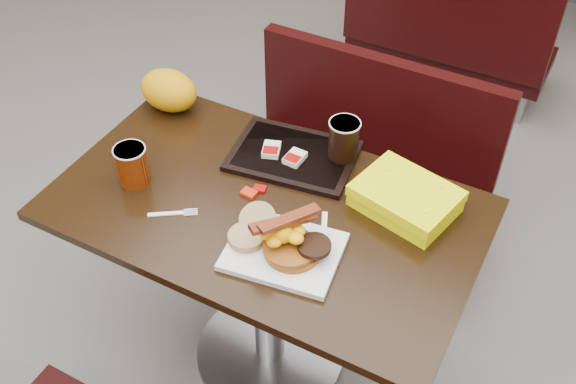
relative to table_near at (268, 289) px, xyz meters
The scene contains 22 objects.
floor 0.38m from the table_near, ahead, with size 6.00×7.00×0.01m, color gray.
table_near is the anchor object (origin of this frame).
bench_near_n 0.70m from the table_near, 90.00° to the left, with size 1.00×0.46×0.72m, color black, non-canonical shape.
bench_far_s 1.90m from the table_near, 90.00° to the left, with size 1.00×0.46×0.72m, color black, non-canonical shape.
platter 0.43m from the table_near, 45.62° to the right, with size 0.29×0.23×0.02m, color white.
pancake_stack 0.46m from the table_near, 40.26° to the right, with size 0.15×0.15×0.03m, color #8D3D17.
sausage_patty 0.49m from the table_near, 28.64° to the right, with size 0.09×0.09×0.01m, color black.
scrambled_eggs 0.49m from the table_near, 46.89° to the right, with size 0.10×0.09×0.05m, color #FFB705.
bacon_strips 0.51m from the table_near, 44.55° to the right, with size 0.18×0.08×0.01m, color #41040A, non-canonical shape.
muffin_bottom 0.43m from the table_near, 79.63° to the right, with size 0.10×0.10×0.02m, color tan.
muffin_top 0.43m from the table_near, 72.31° to the right, with size 0.10×0.10×0.02m, color tan.
coffee_cup_near 0.59m from the table_near, 166.79° to the right, with size 0.09×0.09×0.12m, color #983205.
fork 0.47m from the table_near, 144.98° to the right, with size 0.14×0.03×0.00m, color white, non-canonical shape.
knife 0.43m from the table_near, ahead, with size 0.18×0.01×0.00m, color white.
condiment_syrup 0.39m from the table_near, 164.67° to the left, with size 0.04×0.03×0.01m, color red.
condiment_ketchup 0.39m from the table_near, 133.99° to the left, with size 0.04×0.03×0.01m, color #8C0504.
tray 0.44m from the table_near, 97.03° to the left, with size 0.37×0.26×0.02m, color black.
hashbrown_sleeve_left 0.45m from the table_near, 114.60° to the left, with size 0.05×0.07×0.02m, color silver.
hashbrown_sleeve_right 0.45m from the table_near, 92.63° to the left, with size 0.05×0.07×0.02m, color silver.
coffee_cup_far 0.55m from the table_near, 69.37° to the left, with size 0.09×0.09×0.12m, color black.
clamshell 0.57m from the table_near, 27.12° to the left, with size 0.27×0.20×0.07m, color #F6F504.
paper_bag 0.72m from the table_near, 153.03° to the left, with size 0.19×0.14×0.14m, color #CE8C06.
Camera 1 is at (0.69, -1.16, 2.09)m, focal length 42.27 mm.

